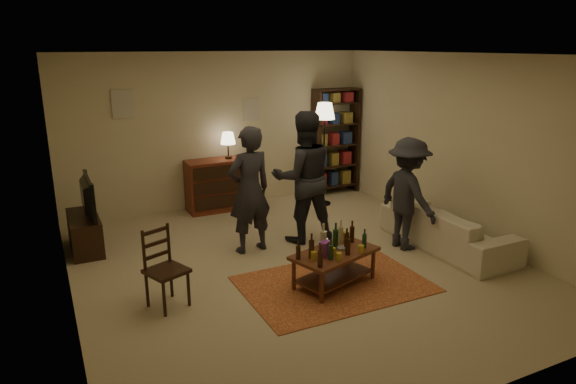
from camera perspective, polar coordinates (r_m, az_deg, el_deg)
floor at (r=6.87m, az=1.00°, el=-8.10°), size 6.00×6.00×0.00m
room_shell at (r=8.89m, az=-11.69°, el=9.32°), size 6.00×6.00×6.00m
rug at (r=6.37m, az=5.13°, el=-10.14°), size 2.20×1.50×0.01m
coffee_table at (r=6.21m, az=5.13°, el=-6.97°), size 1.17×0.86×0.77m
dining_chair at (r=5.86m, az=-13.70°, el=-7.89°), size 0.52×0.52×0.92m
tv_stand at (r=7.77m, az=-21.71°, el=-3.31°), size 0.40×1.00×1.06m
dresser at (r=9.01m, az=-7.97°, el=0.91°), size 1.00×0.50×1.36m
bookshelf at (r=9.95m, az=5.27°, el=5.73°), size 0.90×0.34×2.02m
floor_lamp at (r=9.06m, az=4.08°, el=8.16°), size 0.36×0.36×1.84m
sofa at (r=7.66m, az=17.27°, el=-3.78°), size 0.81×2.08×0.61m
person_left at (r=7.05m, az=-4.30°, el=0.19°), size 0.70×0.51×1.77m
person_right at (r=7.42m, az=1.71°, el=1.63°), size 1.05×0.88×1.92m
person_by_sofa at (r=7.37m, az=13.16°, el=-0.23°), size 0.63×1.05×1.59m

